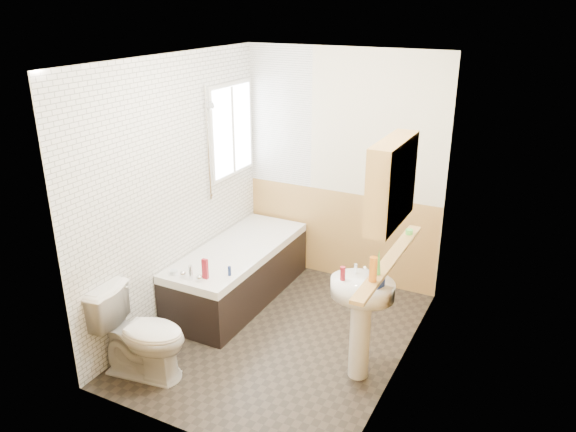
{
  "coord_description": "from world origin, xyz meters",
  "views": [
    {
      "loc": [
        2.08,
        -3.94,
        2.94
      ],
      "look_at": [
        0.0,
        0.15,
        1.15
      ],
      "focal_mm": 35.0,
      "sensor_mm": 36.0,
      "label": 1
    }
  ],
  "objects_px": {
    "sink": "(361,309)",
    "pine_shelf": "(390,260)",
    "bathtub": "(239,271)",
    "medicine_cabinet": "(391,182)",
    "toilet": "(141,334)"
  },
  "relations": [
    {
      "from": "bathtub",
      "to": "pine_shelf",
      "type": "distance_m",
      "value": 2.05
    },
    {
      "from": "bathtub",
      "to": "medicine_cabinet",
      "type": "bearing_deg",
      "value": -20.93
    },
    {
      "from": "bathtub",
      "to": "pine_shelf",
      "type": "height_order",
      "value": "pine_shelf"
    },
    {
      "from": "sink",
      "to": "pine_shelf",
      "type": "distance_m",
      "value": 0.51
    },
    {
      "from": "medicine_cabinet",
      "to": "pine_shelf",
      "type": "bearing_deg",
      "value": 14.13
    },
    {
      "from": "toilet",
      "to": "sink",
      "type": "relative_size",
      "value": 0.78
    },
    {
      "from": "toilet",
      "to": "medicine_cabinet",
      "type": "distance_m",
      "value": 2.35
    },
    {
      "from": "sink",
      "to": "pine_shelf",
      "type": "bearing_deg",
      "value": -4.14
    },
    {
      "from": "sink",
      "to": "pine_shelf",
      "type": "height_order",
      "value": "pine_shelf"
    },
    {
      "from": "toilet",
      "to": "pine_shelf",
      "type": "distance_m",
      "value": 2.1
    },
    {
      "from": "sink",
      "to": "medicine_cabinet",
      "type": "bearing_deg",
      "value": -6.09
    },
    {
      "from": "bathtub",
      "to": "toilet",
      "type": "relative_size",
      "value": 2.3
    },
    {
      "from": "toilet",
      "to": "sink",
      "type": "xyz_separation_m",
      "value": [
        1.6,
        0.79,
        0.25
      ]
    },
    {
      "from": "medicine_cabinet",
      "to": "bathtub",
      "type": "bearing_deg",
      "value": 159.07
    },
    {
      "from": "bathtub",
      "to": "toilet",
      "type": "xyz_separation_m",
      "value": [
        -0.03,
        -1.46,
        0.08
      ]
    }
  ]
}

